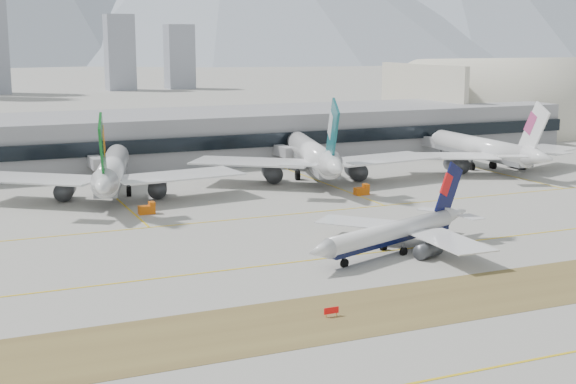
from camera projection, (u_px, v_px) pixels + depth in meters
name	position (u px, v px, depth m)	size (l,w,h in m)	color
ground	(308.00, 252.00, 143.16)	(3000.00, 3000.00, 0.00)	#A4A299
apron_markings	(499.00, 362.00, 94.53)	(360.00, 122.22, 0.06)	brown
taxiing_airliner	(396.00, 232.00, 142.81)	(42.41, 35.89, 14.82)	white
widebody_eva	(111.00, 172.00, 191.57)	(61.95, 61.87, 22.85)	white
widebody_cathay	(314.00, 156.00, 215.06)	(65.92, 65.76, 24.24)	white
widebody_china_air	(485.00, 150.00, 231.91)	(61.15, 59.77, 21.80)	white
terminal	(151.00, 138.00, 245.26)	(280.00, 43.10, 15.00)	gray
hangar	(514.00, 132.00, 325.09)	(91.00, 60.00, 60.00)	beige
hold_sign_left	(331.00, 311.00, 109.79)	(2.20, 0.15, 1.35)	red
gse_c	(362.00, 191.00, 195.64)	(3.55, 2.00, 2.60)	#DA5E0B
gse_b	(147.00, 209.00, 174.35)	(3.55, 2.00, 2.60)	#DA5E0B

